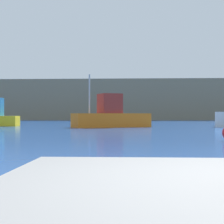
% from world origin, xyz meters
% --- Properties ---
extents(hillside_backdrop, '(140.00, 11.90, 7.22)m').
position_xyz_m(hillside_backdrop, '(0.00, 70.66, 3.61)').
color(hillside_backdrop, '#7F755B').
rests_on(hillside_backdrop, ground).
extents(fishing_boat_orange, '(6.64, 4.62, 4.29)m').
position_xyz_m(fishing_boat_orange, '(-2.73, 29.63, 0.89)').
color(fishing_boat_orange, orange).
rests_on(fishing_boat_orange, ground).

